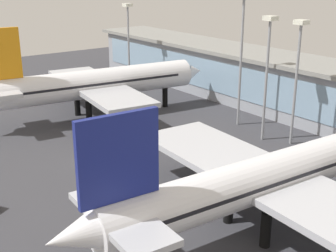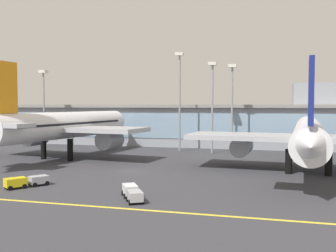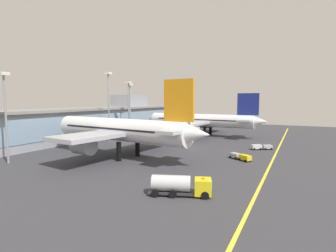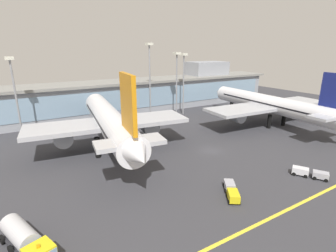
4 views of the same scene
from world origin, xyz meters
TOP-DOWN VIEW (x-y plane):
  - ground_plane at (0.00, 0.00)m, footprint 180.00×180.00m
  - taxiway_centreline_stripe at (0.00, -22.00)m, footprint 144.00×0.50m
  - terminal_building at (2.02, 42.93)m, footprint 118.06×14.00m
  - airliner_near_left at (-18.44, 11.50)m, footprint 34.38×47.51m
  - airliner_near_right at (27.72, 7.29)m, footprint 39.82×49.69m
  - baggage_tug_near at (-8.79, -15.35)m, footprint 4.42×5.49m
  - service_truck_far at (6.97, -17.93)m, footprint 4.24×5.58m
  - apron_light_mast_west at (-34.70, 29.18)m, footprint 1.80×1.80m
  - apron_light_mast_centre at (0.76, 30.06)m, footprint 1.80×1.80m
  - apron_light_mast_east at (12.95, 29.95)m, footprint 1.80×1.80m
  - apron_light_mast_far_east at (8.84, 27.70)m, footprint 1.80×1.80m

SIDE VIEW (x-z plane):
  - ground_plane at x=0.00m, z-range 0.00..0.00m
  - taxiway_centreline_stripe at x=0.00m, z-range 0.00..0.01m
  - baggage_tug_near at x=-8.79m, z-range 0.09..1.49m
  - service_truck_far at x=6.97m, z-range 0.09..1.49m
  - airliner_near_right at x=27.72m, z-range -2.19..13.98m
  - terminal_building at x=2.02m, z-range -2.08..14.02m
  - airliner_near_left at x=-18.44m, z-range -2.41..15.55m
  - apron_light_mast_west at x=-34.70m, z-range 3.40..23.01m
  - apron_light_mast_east at x=12.95m, z-range 3.42..23.30m
  - apron_light_mast_far_east at x=8.84m, z-range 3.45..23.72m
  - apron_light_mast_centre at x=0.76m, z-range 3.61..26.53m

